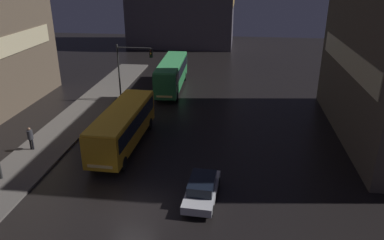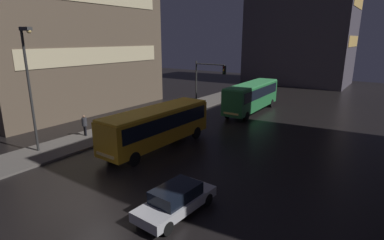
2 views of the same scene
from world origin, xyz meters
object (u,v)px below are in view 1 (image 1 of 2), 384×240
object	(u,v)px
pedestrian_mid	(30,136)
bus_near	(123,124)
car_taxi	(202,189)
traffic_light_main	(131,63)
bus_far	(172,72)

from	to	relation	value
pedestrian_mid	bus_near	bearing A→B (deg)	121.61
car_taxi	bus_near	bearing A→B (deg)	-40.31
bus_near	car_taxi	bearing A→B (deg)	137.93
car_taxi	traffic_light_main	bearing A→B (deg)	-58.88
bus_near	traffic_light_main	bearing A→B (deg)	-76.69
car_taxi	traffic_light_main	distance (m)	19.73
bus_near	pedestrian_mid	size ratio (longest dim) A/B	5.56
bus_near	car_taxi	size ratio (longest dim) A/B	2.23
bus_far	car_taxi	size ratio (longest dim) A/B	2.38
car_taxi	pedestrian_mid	xyz separation A→B (m)	(-13.70, 4.80, 0.54)
bus_far	traffic_light_main	bearing A→B (deg)	50.16
bus_near	traffic_light_main	size ratio (longest dim) A/B	1.70
car_taxi	traffic_light_main	size ratio (longest dim) A/B	0.76
car_taxi	traffic_light_main	world-z (taller)	traffic_light_main
bus_far	traffic_light_main	xyz separation A→B (m)	(-3.47, -4.41, 2.02)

